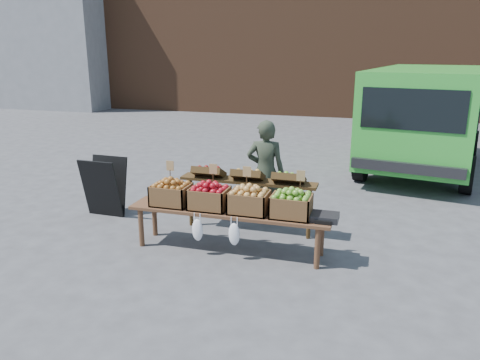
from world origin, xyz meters
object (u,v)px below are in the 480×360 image
(crate_golden_apples, at_px, (171,195))
(crate_russet_pears, at_px, (209,198))
(delivery_van, at_px, (425,120))
(crate_red_apples, at_px, (249,202))
(crate_green_apples, at_px, (291,206))
(back_table, at_px, (248,198))
(vendor, at_px, (265,172))
(display_bench, at_px, (229,231))
(chalkboard_sign, at_px, (105,187))
(weighing_scale, at_px, (325,217))

(crate_golden_apples, height_order, crate_russet_pears, same)
(delivery_van, relative_size, crate_russet_pears, 9.90)
(crate_red_apples, relative_size, crate_green_apples, 1.00)
(back_table, relative_size, crate_russet_pears, 4.20)
(vendor, height_order, crate_red_apples, vendor)
(display_bench, distance_m, crate_red_apples, 0.51)
(crate_russet_pears, bearing_deg, crate_red_apples, 0.00)
(delivery_van, height_order, crate_green_apples, delivery_van)
(delivery_van, xyz_separation_m, crate_green_apples, (-1.93, -5.41, -0.40))
(chalkboard_sign, height_order, crate_green_apples, chalkboard_sign)
(crate_golden_apples, relative_size, crate_red_apples, 1.00)
(display_bench, relative_size, weighing_scale, 7.94)
(vendor, height_order, chalkboard_sign, vendor)
(delivery_van, height_order, crate_golden_apples, delivery_van)
(vendor, distance_m, crate_red_apples, 1.24)
(vendor, relative_size, weighing_scale, 4.71)
(back_table, relative_size, crate_golden_apples, 4.20)
(crate_russet_pears, bearing_deg, delivery_van, 60.78)
(crate_russet_pears, distance_m, crate_green_apples, 1.10)
(crate_golden_apples, bearing_deg, vendor, 50.54)
(chalkboard_sign, bearing_deg, vendor, 12.67)
(crate_russet_pears, bearing_deg, crate_green_apples, 0.00)
(chalkboard_sign, xyz_separation_m, weighing_scale, (3.60, -0.74, 0.13))
(chalkboard_sign, relative_size, back_table, 0.46)
(weighing_scale, bearing_deg, chalkboard_sign, 168.37)
(crate_russet_pears, xyz_separation_m, crate_green_apples, (1.10, 0.00, 0.00))
(back_table, bearing_deg, delivery_van, 60.08)
(weighing_scale, bearing_deg, crate_russet_pears, 180.00)
(crate_golden_apples, bearing_deg, chalkboard_sign, 154.06)
(delivery_van, height_order, display_bench, delivery_van)
(vendor, distance_m, crate_russet_pears, 1.32)
(crate_golden_apples, distance_m, crate_russet_pears, 0.55)
(vendor, distance_m, chalkboard_sign, 2.60)
(crate_russet_pears, xyz_separation_m, crate_red_apples, (0.55, 0.00, 0.00))
(chalkboard_sign, bearing_deg, crate_green_apples, -11.40)
(crate_russet_pears, relative_size, crate_red_apples, 1.00)
(chalkboard_sign, bearing_deg, display_bench, -15.77)
(crate_green_apples, bearing_deg, delivery_van, 70.40)
(display_bench, relative_size, crate_russet_pears, 5.40)
(delivery_van, height_order, crate_red_apples, delivery_van)
(chalkboard_sign, height_order, display_bench, chalkboard_sign)
(vendor, xyz_separation_m, display_bench, (-0.19, -1.23, -0.52))
(crate_golden_apples, bearing_deg, delivery_van, 56.54)
(chalkboard_sign, height_order, crate_russet_pears, chalkboard_sign)
(delivery_van, distance_m, vendor, 4.92)
(back_table, distance_m, crate_red_apples, 0.78)
(crate_golden_apples, xyz_separation_m, crate_red_apples, (1.10, 0.00, 0.00))
(display_bench, bearing_deg, crate_green_apples, 0.00)
(chalkboard_sign, xyz_separation_m, crate_golden_apples, (1.52, -0.74, 0.23))
(vendor, distance_m, crate_golden_apples, 1.60)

